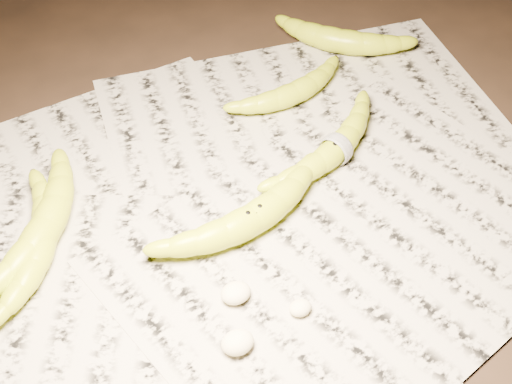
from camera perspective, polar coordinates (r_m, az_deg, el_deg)
name	(u,v)px	position (r m, az deg, el deg)	size (l,w,h in m)	color
ground	(235,225)	(0.88, -1.73, -2.64)	(3.00, 3.00, 0.00)	black
newspaper_patch	(222,216)	(0.89, -2.76, -1.96)	(0.90, 0.70, 0.01)	#A6A08E
banana_left_a	(41,241)	(0.87, -16.83, -3.76)	(0.20, 0.06, 0.04)	#ABC819
banana_left_b	(45,225)	(0.88, -16.53, -2.56)	(0.21, 0.07, 0.04)	#ABC819
banana_center	(253,217)	(0.85, -0.26, -2.00)	(0.22, 0.07, 0.04)	#ABC819
banana_taped	(336,147)	(0.95, 6.45, 3.60)	(0.21, 0.06, 0.04)	#ABC819
banana_upper_a	(294,91)	(1.04, 3.06, 8.08)	(0.17, 0.05, 0.03)	#ABC819
banana_upper_b	(340,39)	(1.14, 6.76, 12.07)	(0.19, 0.06, 0.04)	#ABC819
measuring_tape	(336,147)	(0.95, 6.45, 3.60)	(0.05, 0.05, 0.00)	white
flesh_chunk_a	(237,340)	(0.76, -1.49, -11.78)	(0.04, 0.03, 0.02)	beige
flesh_chunk_b	(236,291)	(0.80, -1.64, -7.91)	(0.03, 0.03, 0.02)	beige
flesh_chunk_c	(300,306)	(0.79, 3.57, -9.07)	(0.03, 0.02, 0.02)	beige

